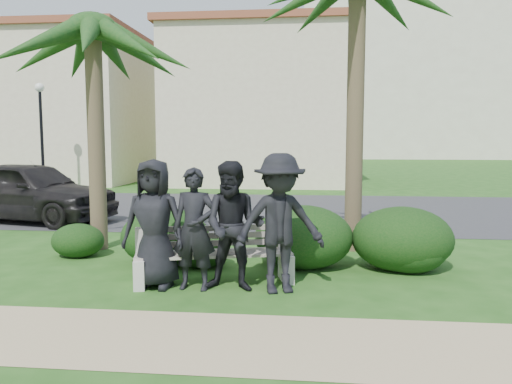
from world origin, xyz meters
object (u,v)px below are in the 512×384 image
(park_bench, at_px, (215,259))
(man_c, at_px, (234,226))
(man_a, at_px, (154,224))
(man_b, at_px, (194,229))
(man_d, at_px, (280,223))
(street_lamp, at_px, (41,118))
(car_a, at_px, (29,191))
(palm_left, at_px, (93,30))

(park_bench, distance_m, man_c, 0.72)
(man_a, relative_size, man_b, 1.07)
(park_bench, xyz_separation_m, man_b, (-0.23, -0.33, 0.50))
(park_bench, bearing_deg, man_d, -33.68)
(man_a, bearing_deg, park_bench, 22.37)
(street_lamp, relative_size, man_d, 2.23)
(man_a, relative_size, man_d, 0.95)
(car_a, bearing_deg, street_lamp, 39.09)
(street_lamp, relative_size, park_bench, 1.78)
(park_bench, height_order, man_b, man_b)
(man_b, relative_size, car_a, 0.38)
(park_bench, distance_m, man_b, 0.64)
(man_a, height_order, palm_left, palm_left)
(man_d, distance_m, car_a, 8.61)
(street_lamp, bearing_deg, man_b, -53.68)
(park_bench, distance_m, palm_left, 5.03)
(man_b, xyz_separation_m, palm_left, (-2.42, 2.38, 3.26))
(park_bench, distance_m, man_a, 1.03)
(park_bench, distance_m, man_d, 1.19)
(man_c, bearing_deg, man_d, 1.83)
(park_bench, distance_m, car_a, 7.65)
(street_lamp, distance_m, man_b, 15.07)
(man_d, bearing_deg, park_bench, 143.85)
(man_c, distance_m, man_d, 0.64)
(man_c, distance_m, palm_left, 4.98)
(man_d, bearing_deg, man_c, 161.52)
(park_bench, bearing_deg, man_a, -175.07)
(park_bench, height_order, car_a, car_a)
(man_d, relative_size, palm_left, 0.38)
(street_lamp, distance_m, car_a, 7.77)
(palm_left, distance_m, car_a, 5.44)
(car_a, bearing_deg, man_a, -123.95)
(man_a, distance_m, man_d, 1.79)
(street_lamp, relative_size, car_a, 0.93)
(man_c, height_order, man_d, man_d)
(man_d, bearing_deg, man_a, 161.45)
(man_b, distance_m, car_a, 7.69)
(man_a, distance_m, man_b, 0.60)
(man_d, height_order, palm_left, palm_left)
(palm_left, bearing_deg, man_b, -44.54)
(man_a, distance_m, palm_left, 4.36)
(man_c, bearing_deg, man_b, -175.45)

